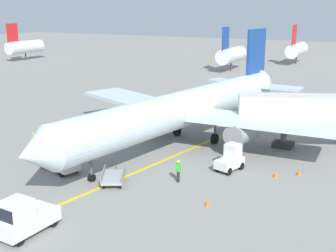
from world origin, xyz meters
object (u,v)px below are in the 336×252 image
at_px(pushback_tug, 23,218).
at_px(safety_cone_nose_right, 276,175).
at_px(baggage_cart_loaded, 113,177).
at_px(airliner, 187,108).
at_px(safety_cone_nose_left, 299,172).
at_px(jet_bridge, 322,110).
at_px(baggage_tug_near_wing, 231,159).
at_px(belt_loader_forward_hold, 58,161).
at_px(ground_crew_marshaller, 178,170).
at_px(safety_cone_wingtip_left, 207,203).

height_order(pushback_tug, safety_cone_nose_right, pushback_tug).
bearing_deg(pushback_tug, baggage_cart_loaded, 89.26).
relative_size(airliner, pushback_tug, 9.55).
bearing_deg(safety_cone_nose_left, jet_bridge, 89.69).
bearing_deg(safety_cone_nose_right, safety_cone_nose_left, 41.49).
relative_size(baggage_tug_near_wing, baggage_cart_loaded, 0.72).
distance_m(pushback_tug, belt_loader_forward_hold, 10.18).
distance_m(jet_bridge, safety_cone_nose_left, 8.34).
distance_m(ground_crew_marshaller, safety_cone_nose_right, 7.49).
distance_m(airliner, baggage_tug_near_wing, 8.22).
distance_m(pushback_tug, ground_crew_marshaller, 11.79).
distance_m(safety_cone_nose_left, safety_cone_wingtip_left, 9.25).
xyz_separation_m(pushback_tug, safety_cone_wingtip_left, (7.72, 8.30, -0.77)).
xyz_separation_m(baggage_tug_near_wing, baggage_cart_loaded, (-6.60, -6.57, -0.46)).
bearing_deg(pushback_tug, jet_bridge, 64.10).
bearing_deg(ground_crew_marshaller, baggage_tug_near_wing, 58.91).
relative_size(jet_bridge, baggage_tug_near_wing, 4.85).
xyz_separation_m(ground_crew_marshaller, safety_cone_wingtip_left, (3.51, -2.71, -0.69)).
xyz_separation_m(airliner, safety_cone_nose_right, (9.77, -4.62, -3.20)).
xyz_separation_m(pushback_tug, baggage_tug_near_wing, (6.72, 15.16, -0.07)).
xyz_separation_m(jet_bridge, safety_cone_nose_left, (-0.04, -7.65, -3.32)).
distance_m(airliner, safety_cone_nose_left, 12.14).
height_order(airliner, safety_cone_nose_right, airliner).
bearing_deg(baggage_cart_loaded, pushback_tug, -90.74).
bearing_deg(ground_crew_marshaller, belt_loader_forward_hold, -166.42).
height_order(airliner, safety_cone_nose_left, airliner).
distance_m(airliner, belt_loader_forward_hold, 12.91).
height_order(belt_loader_forward_hold, safety_cone_nose_right, belt_loader_forward_hold).
xyz_separation_m(baggage_cart_loaded, safety_cone_nose_right, (10.18, 6.74, -0.25)).
height_order(baggage_tug_near_wing, belt_loader_forward_hold, belt_loader_forward_hold).
bearing_deg(safety_cone_wingtip_left, airliner, 121.71).
xyz_separation_m(pushback_tug, ground_crew_marshaller, (4.21, 11.01, -0.08)).
height_order(airliner, jet_bridge, airliner).
height_order(pushback_tug, baggage_tug_near_wing, pushback_tug).
bearing_deg(safety_cone_nose_right, jet_bridge, 80.48).
xyz_separation_m(baggage_cart_loaded, safety_cone_nose_left, (11.63, 8.03, -0.25)).
bearing_deg(baggage_tug_near_wing, pushback_tug, -113.89).
xyz_separation_m(safety_cone_nose_right, safety_cone_wingtip_left, (-2.57, -7.04, 0.00)).
bearing_deg(safety_cone_nose_left, airliner, 163.46).
relative_size(airliner, baggage_tug_near_wing, 13.28).
bearing_deg(safety_cone_nose_right, baggage_cart_loaded, -146.47).
relative_size(airliner, belt_loader_forward_hold, 6.83).
bearing_deg(safety_cone_nose_left, baggage_cart_loaded, -145.38).
distance_m(pushback_tug, baggage_tug_near_wing, 16.58).
xyz_separation_m(pushback_tug, safety_cone_nose_left, (11.74, 16.62, -0.77)).
distance_m(baggage_tug_near_wing, safety_cone_wingtip_left, 6.97).
xyz_separation_m(baggage_tug_near_wing, safety_cone_wingtip_left, (1.01, -6.87, -0.71)).
bearing_deg(baggage_cart_loaded, safety_cone_nose_left, 34.62).
bearing_deg(safety_cone_nose_right, ground_crew_marshaller, -144.55).
distance_m(belt_loader_forward_hold, baggage_cart_loaded, 5.38).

